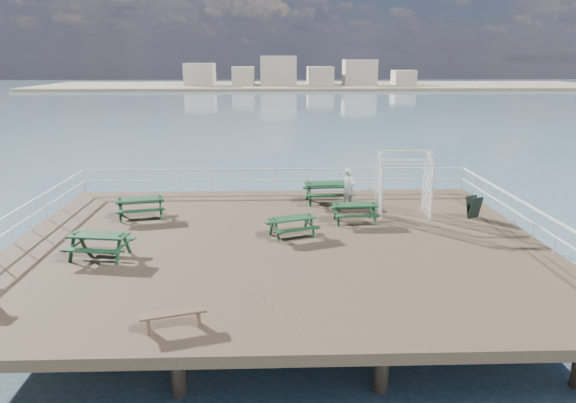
{
  "coord_description": "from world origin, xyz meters",
  "views": [
    {
      "loc": [
        -0.18,
        -16.51,
        6.02
      ],
      "look_at": [
        0.4,
        1.11,
        1.1
      ],
      "focal_mm": 32.0,
      "sensor_mm": 36.0,
      "label": 1
    }
  ],
  "objects_px": {
    "picnic_table_e": "(355,209)",
    "person": "(349,188)",
    "flat_bench_far": "(173,316)",
    "picnic_table_a": "(140,204)",
    "picnic_table_c": "(292,223)",
    "trellis_arbor": "(404,187)",
    "picnic_table_d": "(99,241)",
    "picnic_table_b": "(328,188)"
  },
  "relations": [
    {
      "from": "picnic_table_c",
      "to": "picnic_table_d",
      "type": "relative_size",
      "value": 0.96
    },
    {
      "from": "picnic_table_a",
      "to": "person",
      "type": "distance_m",
      "value": 8.41
    },
    {
      "from": "picnic_table_d",
      "to": "trellis_arbor",
      "type": "height_order",
      "value": "trellis_arbor"
    },
    {
      "from": "picnic_table_b",
      "to": "picnic_table_d",
      "type": "xyz_separation_m",
      "value": [
        -7.82,
        -6.14,
        -0.07
      ]
    },
    {
      "from": "picnic_table_e",
      "to": "picnic_table_b",
      "type": "bearing_deg",
      "value": 101.78
    },
    {
      "from": "picnic_table_e",
      "to": "person",
      "type": "height_order",
      "value": "person"
    },
    {
      "from": "flat_bench_far",
      "to": "person",
      "type": "relative_size",
      "value": 0.93
    },
    {
      "from": "picnic_table_a",
      "to": "person",
      "type": "bearing_deg",
      "value": -5.1
    },
    {
      "from": "person",
      "to": "flat_bench_far",
      "type": "bearing_deg",
      "value": -149.0
    },
    {
      "from": "person",
      "to": "trellis_arbor",
      "type": "bearing_deg",
      "value": -61.07
    },
    {
      "from": "picnic_table_a",
      "to": "trellis_arbor",
      "type": "relative_size",
      "value": 0.79
    },
    {
      "from": "picnic_table_c",
      "to": "picnic_table_d",
      "type": "bearing_deg",
      "value": 176.54
    },
    {
      "from": "picnic_table_b",
      "to": "picnic_table_e",
      "type": "distance_m",
      "value": 2.89
    },
    {
      "from": "picnic_table_d",
      "to": "picnic_table_e",
      "type": "distance_m",
      "value": 9.16
    },
    {
      "from": "trellis_arbor",
      "to": "person",
      "type": "height_order",
      "value": "trellis_arbor"
    },
    {
      "from": "picnic_table_a",
      "to": "picnic_table_c",
      "type": "height_order",
      "value": "picnic_table_a"
    },
    {
      "from": "picnic_table_e",
      "to": "person",
      "type": "bearing_deg",
      "value": 85.92
    },
    {
      "from": "picnic_table_b",
      "to": "flat_bench_far",
      "type": "xyz_separation_m",
      "value": [
        -4.73,
        -10.64,
        -0.31
      ]
    },
    {
      "from": "flat_bench_far",
      "to": "person",
      "type": "height_order",
      "value": "person"
    },
    {
      "from": "picnic_table_c",
      "to": "picnic_table_e",
      "type": "xyz_separation_m",
      "value": [
        2.45,
        1.51,
        0.02
      ]
    },
    {
      "from": "picnic_table_e",
      "to": "trellis_arbor",
      "type": "height_order",
      "value": "trellis_arbor"
    },
    {
      "from": "picnic_table_b",
      "to": "picnic_table_d",
      "type": "height_order",
      "value": "picnic_table_b"
    },
    {
      "from": "flat_bench_far",
      "to": "picnic_table_a",
      "type": "bearing_deg",
      "value": 91.95
    },
    {
      "from": "flat_bench_far",
      "to": "picnic_table_e",
      "type": "bearing_deg",
      "value": 39.15
    },
    {
      "from": "trellis_arbor",
      "to": "picnic_table_d",
      "type": "bearing_deg",
      "value": -158.01
    },
    {
      "from": "picnic_table_b",
      "to": "picnic_table_d",
      "type": "relative_size",
      "value": 1.05
    },
    {
      "from": "picnic_table_d",
      "to": "person",
      "type": "distance_m",
      "value": 10.1
    },
    {
      "from": "picnic_table_a",
      "to": "picnic_table_c",
      "type": "distance_m",
      "value": 6.3
    },
    {
      "from": "trellis_arbor",
      "to": "person",
      "type": "xyz_separation_m",
      "value": [
        -1.97,
        1.2,
        -0.34
      ]
    },
    {
      "from": "trellis_arbor",
      "to": "person",
      "type": "distance_m",
      "value": 2.33
    },
    {
      "from": "picnic_table_d",
      "to": "picnic_table_c",
      "type": "bearing_deg",
      "value": 25.97
    },
    {
      "from": "picnic_table_a",
      "to": "picnic_table_d",
      "type": "height_order",
      "value": "picnic_table_a"
    },
    {
      "from": "picnic_table_c",
      "to": "person",
      "type": "relative_size",
      "value": 1.17
    },
    {
      "from": "picnic_table_a",
      "to": "flat_bench_far",
      "type": "bearing_deg",
      "value": -84.62
    },
    {
      "from": "picnic_table_a",
      "to": "person",
      "type": "relative_size",
      "value": 1.26
    },
    {
      "from": "picnic_table_b",
      "to": "trellis_arbor",
      "type": "distance_m",
      "value": 3.45
    },
    {
      "from": "picnic_table_c",
      "to": "flat_bench_far",
      "type": "bearing_deg",
      "value": -135.47
    },
    {
      "from": "picnic_table_c",
      "to": "picnic_table_e",
      "type": "distance_m",
      "value": 2.88
    },
    {
      "from": "picnic_table_e",
      "to": "trellis_arbor",
      "type": "distance_m",
      "value": 2.27
    },
    {
      "from": "picnic_table_a",
      "to": "picnic_table_e",
      "type": "height_order",
      "value": "picnic_table_a"
    },
    {
      "from": "picnic_table_b",
      "to": "picnic_table_c",
      "type": "relative_size",
      "value": 1.09
    },
    {
      "from": "picnic_table_e",
      "to": "flat_bench_far",
      "type": "relative_size",
      "value": 1.12
    }
  ]
}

